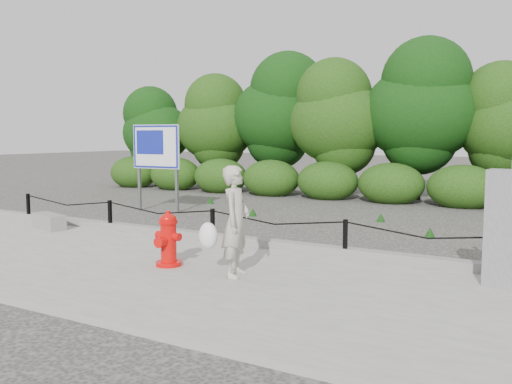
{
  "coord_description": "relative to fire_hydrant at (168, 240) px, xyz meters",
  "views": [
    {
      "loc": [
        5.43,
        -7.91,
        1.98
      ],
      "look_at": [
        0.78,
        0.2,
        1.0
      ],
      "focal_mm": 38.0,
      "sensor_mm": 36.0,
      "label": 1
    }
  ],
  "objects": [
    {
      "name": "chain_barrier",
      "position": [
        -0.45,
        1.81,
        -0.01
      ],
      "size": [
        10.06,
        0.06,
        0.6
      ],
      "color": "black",
      "rests_on": "sidewalk"
    },
    {
      "name": "pedestrian",
      "position": [
        1.15,
        -0.01,
        0.35
      ],
      "size": [
        0.72,
        0.61,
        1.5
      ],
      "rotation": [
        0.0,
        0.0,
        1.78
      ],
      "color": "#B0AB96",
      "rests_on": "sidewalk"
    },
    {
      "name": "ground",
      "position": [
        -0.45,
        1.81,
        -0.47
      ],
      "size": [
        90.0,
        90.0,
        0.0
      ],
      "primitive_type": "plane",
      "color": "#2D2B28",
      "rests_on": "ground"
    },
    {
      "name": "concrete_block",
      "position": [
        -4.14,
        1.28,
        -0.24
      ],
      "size": [
        0.99,
        0.58,
        0.3
      ],
      "primitive_type": "cube",
      "rotation": [
        0.0,
        0.0,
        -0.29
      ],
      "color": "gray",
      "rests_on": "sidewalk"
    },
    {
      "name": "sidewalk",
      "position": [
        -0.45,
        -0.19,
        -0.43
      ],
      "size": [
        14.0,
        4.0,
        0.08
      ],
      "primitive_type": "cube",
      "color": "gray",
      "rests_on": "ground"
    },
    {
      "name": "curb",
      "position": [
        -0.45,
        1.86,
        -0.32
      ],
      "size": [
        14.0,
        0.22,
        0.14
      ],
      "primitive_type": "cube",
      "color": "slate",
      "rests_on": "sidewalk"
    },
    {
      "name": "utility_cabinet",
      "position": [
        4.42,
        1.25,
        0.35
      ],
      "size": [
        0.59,
        0.43,
        1.63
      ],
      "rotation": [
        0.0,
        0.0,
        -0.11
      ],
      "color": "gray",
      "rests_on": "sidewalk"
    },
    {
      "name": "fire_hydrant",
      "position": [
        0.0,
        0.0,
        0.0
      ],
      "size": [
        0.42,
        0.43,
        0.81
      ],
      "rotation": [
        0.0,
        0.0,
        -0.03
      ],
      "color": "red",
      "rests_on": "sidewalk"
    },
    {
      "name": "advertising_sign",
      "position": [
        -4.19,
        4.72,
        1.12
      ],
      "size": [
        1.41,
        0.19,
        2.25
      ],
      "rotation": [
        0.0,
        0.0,
        0.06
      ],
      "color": "slate",
      "rests_on": "ground"
    },
    {
      "name": "treeline",
      "position": [
        -0.22,
        10.77,
        2.14
      ],
      "size": [
        20.11,
        3.76,
        4.79
      ],
      "color": "black",
      "rests_on": "ground"
    }
  ]
}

